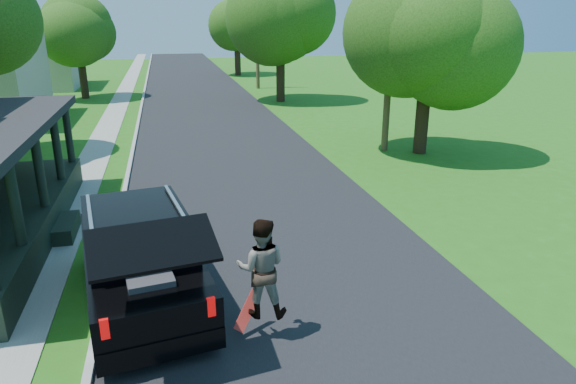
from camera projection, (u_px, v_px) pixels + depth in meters
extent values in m
plane|color=#256113|center=(316.00, 333.00, 9.73)|extent=(140.00, 140.00, 0.00)
cube|color=black|center=(214.00, 126.00, 28.14)|extent=(8.00, 120.00, 0.02)
cube|color=#A2A29D|center=(137.00, 130.00, 27.25)|extent=(0.15, 120.00, 0.12)
cube|color=gray|center=(106.00, 131.00, 26.91)|extent=(1.30, 120.00, 0.03)
cube|color=black|center=(7.00, 225.00, 13.62)|extent=(2.40, 10.00, 0.90)
cube|color=#A7A594|center=(26.00, 57.00, 42.78)|extent=(8.00, 8.00, 5.00)
cube|color=black|center=(142.00, 270.00, 10.57)|extent=(2.88, 5.31, 0.97)
cube|color=black|center=(137.00, 232.00, 10.47)|extent=(2.41, 3.39, 0.63)
cube|color=black|center=(135.00, 216.00, 10.36)|extent=(2.47, 3.50, 0.09)
cube|color=black|center=(153.00, 246.00, 7.90)|extent=(2.09, 1.34, 0.44)
cube|color=#35353A|center=(151.00, 289.00, 9.14)|extent=(0.90, 0.80, 0.52)
cube|color=#BCBDC1|center=(90.00, 218.00, 10.02)|extent=(0.50, 2.75, 0.07)
cube|color=#BCBDC1|center=(177.00, 206.00, 10.63)|extent=(0.50, 2.75, 0.07)
cube|color=#990505|center=(105.00, 329.00, 7.97)|extent=(0.15, 0.09, 0.34)
cube|color=#990505|center=(211.00, 307.00, 8.58)|extent=(0.15, 0.09, 0.34)
cylinder|color=black|center=(93.00, 260.00, 11.81)|extent=(0.39, 0.81, 0.78)
cylinder|color=black|center=(173.00, 247.00, 12.47)|extent=(0.39, 0.81, 0.78)
cylinder|color=black|center=(102.00, 339.00, 8.90)|extent=(0.39, 0.81, 0.78)
cylinder|color=black|center=(206.00, 317.00, 9.56)|extent=(0.39, 0.81, 0.78)
imported|color=black|center=(261.00, 268.00, 9.25)|extent=(1.07, 0.92, 1.89)
cube|color=#B0180F|center=(248.00, 311.00, 9.63)|extent=(0.62, 0.46, 0.68)
cylinder|color=black|center=(83.00, 78.00, 37.33)|extent=(0.55, 0.55, 2.89)
sphere|color=#44771F|center=(78.00, 32.00, 36.29)|extent=(5.40, 5.40, 5.30)
sphere|color=#44771F|center=(80.00, 15.00, 35.72)|extent=(4.68, 4.68, 4.59)
sphere|color=#44771F|center=(70.00, 23.00, 36.36)|extent=(4.80, 4.80, 4.71)
cylinder|color=black|center=(422.00, 120.00, 22.18)|extent=(0.68, 0.68, 2.93)
sphere|color=#44771F|center=(429.00, 42.00, 21.14)|extent=(6.30, 6.30, 5.31)
sphere|color=#44771F|center=(444.00, 12.00, 20.66)|extent=(5.46, 5.46, 4.61)
sphere|color=#44771F|center=(413.00, 27.00, 21.09)|extent=(5.60, 5.60, 4.72)
cylinder|color=black|center=(281.00, 76.00, 35.85)|extent=(0.68, 0.68, 3.52)
sphere|color=#44771F|center=(280.00, 16.00, 34.57)|extent=(7.51, 7.51, 6.57)
sphere|color=#44771F|center=(272.00, 5.00, 34.70)|extent=(6.67, 6.67, 5.84)
cylinder|color=black|center=(238.00, 59.00, 52.18)|extent=(0.62, 0.62, 3.23)
sphere|color=#44771F|center=(237.00, 25.00, 51.12)|extent=(5.16, 5.16, 5.03)
sphere|color=#44771F|center=(241.00, 13.00, 50.54)|extent=(4.48, 4.48, 4.36)
sphere|color=#44771F|center=(230.00, 19.00, 51.23)|extent=(4.59, 4.59, 4.47)
cylinder|color=brown|center=(391.00, 34.00, 21.49)|extent=(0.31, 0.31, 9.98)
cylinder|color=brown|center=(257.00, 33.00, 41.63)|extent=(0.35, 0.35, 8.91)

